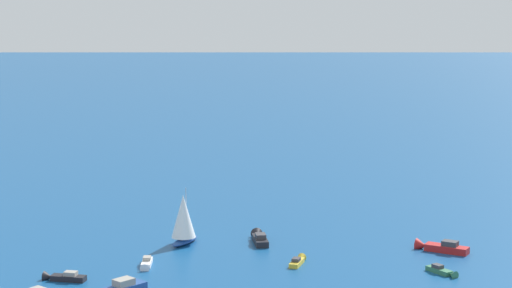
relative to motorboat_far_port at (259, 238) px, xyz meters
name	(u,v)px	position (x,y,z in m)	size (l,w,h in m)	color
motorboat_far_port	(259,238)	(0.00, 0.00, 0.00)	(7.64, 8.13, 2.58)	black
motorboat_inshore	(443,271)	(3.95, -36.27, -0.22)	(3.09, 6.21, 1.75)	#33704C
motorboat_ahead	(298,261)	(-6.77, -14.49, -0.23)	(6.10, 3.76, 1.74)	gold
motorboat_outer_ring_a	(440,247)	(16.18, -28.87, 0.05)	(4.15, 9.84, 2.77)	#B21E1E
motorboat_outer_ring_b	(63,277)	(-38.91, 8.20, -0.15)	(4.98, 6.98, 2.03)	black
sailboat_outer_ring_c	(184,219)	(-10.49, 9.47, 4.11)	(8.47, 5.49, 10.53)	#23478C
motorboat_outer_ring_e	(146,264)	(-24.84, 3.91, -0.21)	(5.64, 5.30, 1.79)	white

